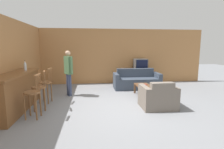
{
  "coord_description": "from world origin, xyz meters",
  "views": [
    {
      "loc": [
        -0.8,
        -4.78,
        1.74
      ],
      "look_at": [
        -0.13,
        0.85,
        0.85
      ],
      "focal_mm": 28.0,
      "sensor_mm": 36.0,
      "label": 1
    }
  ],
  "objects_px": {
    "coffee_table": "(143,87)",
    "couch_far": "(137,81)",
    "bottle": "(25,66)",
    "book_on_table": "(144,85)",
    "bar_chair_far": "(46,85)",
    "armchair_near": "(158,98)",
    "tv_unit": "(140,77)",
    "tv": "(140,65)",
    "bar_chair_near": "(33,95)",
    "bar_chair_mid": "(40,90)",
    "person_by_window": "(68,70)"
  },
  "relations": [
    {
      "from": "tv_unit",
      "to": "tv",
      "type": "relative_size",
      "value": 1.87
    },
    {
      "from": "bar_chair_far",
      "to": "book_on_table",
      "type": "relative_size",
      "value": 4.17
    },
    {
      "from": "bar_chair_near",
      "to": "bar_chair_mid",
      "type": "bearing_deg",
      "value": 90.04
    },
    {
      "from": "bottle",
      "to": "bar_chair_far",
      "type": "bearing_deg",
      "value": 11.51
    },
    {
      "from": "bar_chair_mid",
      "to": "tv_unit",
      "type": "bearing_deg",
      "value": 39.94
    },
    {
      "from": "armchair_near",
      "to": "book_on_table",
      "type": "relative_size",
      "value": 3.64
    },
    {
      "from": "bar_chair_far",
      "to": "coffee_table",
      "type": "relative_size",
      "value": 1.28
    },
    {
      "from": "bar_chair_near",
      "to": "tv",
      "type": "xyz_separation_m",
      "value": [
        3.75,
        3.71,
        0.35
      ]
    },
    {
      "from": "bar_chair_far",
      "to": "tv",
      "type": "bearing_deg",
      "value": 33.54
    },
    {
      "from": "bottle",
      "to": "person_by_window",
      "type": "bearing_deg",
      "value": 37.08
    },
    {
      "from": "person_by_window",
      "to": "book_on_table",
      "type": "bearing_deg",
      "value": -7.51
    },
    {
      "from": "book_on_table",
      "to": "person_by_window",
      "type": "relative_size",
      "value": 0.16
    },
    {
      "from": "person_by_window",
      "to": "coffee_table",
      "type": "bearing_deg",
      "value": -7.49
    },
    {
      "from": "bottle",
      "to": "couch_far",
      "type": "bearing_deg",
      "value": 23.9
    },
    {
      "from": "bar_chair_mid",
      "to": "bar_chair_far",
      "type": "distance_m",
      "value": 0.65
    },
    {
      "from": "bottle",
      "to": "book_on_table",
      "type": "xyz_separation_m",
      "value": [
        3.82,
        0.51,
        -0.79
      ]
    },
    {
      "from": "armchair_near",
      "to": "tv_unit",
      "type": "bearing_deg",
      "value": 82.79
    },
    {
      "from": "bar_chair_mid",
      "to": "bottle",
      "type": "height_order",
      "value": "bottle"
    },
    {
      "from": "coffee_table",
      "to": "tv",
      "type": "height_order",
      "value": "tv"
    },
    {
      "from": "bar_chair_near",
      "to": "armchair_near",
      "type": "relative_size",
      "value": 1.15
    },
    {
      "from": "bar_chair_near",
      "to": "bar_chair_mid",
      "type": "height_order",
      "value": "same"
    },
    {
      "from": "couch_far",
      "to": "tv_unit",
      "type": "height_order",
      "value": "couch_far"
    },
    {
      "from": "book_on_table",
      "to": "person_by_window",
      "type": "xyz_separation_m",
      "value": [
        -2.67,
        0.35,
        0.52
      ]
    },
    {
      "from": "bottle",
      "to": "bar_chair_mid",
      "type": "bearing_deg",
      "value": -45.93
    },
    {
      "from": "coffee_table",
      "to": "bottle",
      "type": "distance_m",
      "value": 3.94
    },
    {
      "from": "book_on_table",
      "to": "bar_chair_far",
      "type": "bearing_deg",
      "value": -172.97
    },
    {
      "from": "bottle",
      "to": "person_by_window",
      "type": "relative_size",
      "value": 0.19
    },
    {
      "from": "bar_chair_far",
      "to": "person_by_window",
      "type": "bearing_deg",
      "value": 50.8
    },
    {
      "from": "coffee_table",
      "to": "tv",
      "type": "distance_m",
      "value": 2.22
    },
    {
      "from": "bar_chair_mid",
      "to": "tv",
      "type": "bearing_deg",
      "value": 39.91
    },
    {
      "from": "bar_chair_near",
      "to": "person_by_window",
      "type": "bearing_deg",
      "value": 72.7
    },
    {
      "from": "couch_far",
      "to": "tv_unit",
      "type": "bearing_deg",
      "value": 65.08
    },
    {
      "from": "couch_far",
      "to": "tv",
      "type": "xyz_separation_m",
      "value": [
        0.41,
        0.88,
        0.62
      ]
    },
    {
      "from": "bar_chair_far",
      "to": "armchair_near",
      "type": "xyz_separation_m",
      "value": [
        3.33,
        -0.88,
        -0.27
      ]
    },
    {
      "from": "bar_chair_far",
      "to": "armchair_near",
      "type": "height_order",
      "value": "bar_chair_far"
    },
    {
      "from": "book_on_table",
      "to": "couch_far",
      "type": "bearing_deg",
      "value": 87.54
    },
    {
      "from": "bar_chair_mid",
      "to": "person_by_window",
      "type": "xyz_separation_m",
      "value": [
        0.62,
        1.41,
        0.35
      ]
    },
    {
      "from": "tv_unit",
      "to": "book_on_table",
      "type": "bearing_deg",
      "value": -102.49
    },
    {
      "from": "couch_far",
      "to": "book_on_table",
      "type": "height_order",
      "value": "couch_far"
    },
    {
      "from": "coffee_table",
      "to": "couch_far",
      "type": "bearing_deg",
      "value": 87.0
    },
    {
      "from": "coffee_table",
      "to": "tv_unit",
      "type": "relative_size",
      "value": 0.77
    },
    {
      "from": "bar_chair_near",
      "to": "bottle",
      "type": "bearing_deg",
      "value": 115.23
    },
    {
      "from": "bar_chair_near",
      "to": "coffee_table",
      "type": "distance_m",
      "value": 3.67
    },
    {
      "from": "tv_unit",
      "to": "tv",
      "type": "distance_m",
      "value": 0.6
    },
    {
      "from": "armchair_near",
      "to": "coffee_table",
      "type": "distance_m",
      "value": 1.29
    },
    {
      "from": "tv_unit",
      "to": "book_on_table",
      "type": "distance_m",
      "value": 2.14
    },
    {
      "from": "book_on_table",
      "to": "tv",
      "type": "bearing_deg",
      "value": 77.49
    },
    {
      "from": "couch_far",
      "to": "person_by_window",
      "type": "relative_size",
      "value": 1.2
    },
    {
      "from": "tv",
      "to": "bottle",
      "type": "relative_size",
      "value": 1.99
    },
    {
      "from": "couch_far",
      "to": "tv_unit",
      "type": "xyz_separation_m",
      "value": [
        0.41,
        0.88,
        0.03
      ]
    }
  ]
}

